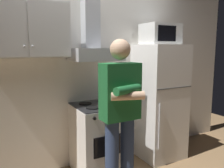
# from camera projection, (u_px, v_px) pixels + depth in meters

# --- Properties ---
(back_wall_tiled) EXTENTS (4.80, 0.10, 2.70)m
(back_wall_tiled) POSITION_uv_depth(u_px,v_px,m) (91.00, 63.00, 3.17)
(back_wall_tiled) COLOR silver
(back_wall_tiled) RESTS_ON ground_plane
(upper_cabinet) EXTENTS (0.90, 0.37, 0.60)m
(upper_cabinet) POSITION_uv_depth(u_px,v_px,m) (25.00, 29.00, 2.51)
(upper_cabinet) COLOR silver
(stove_oven) EXTENTS (0.60, 0.62, 0.87)m
(stove_oven) POSITION_uv_depth(u_px,v_px,m) (99.00, 138.00, 2.98)
(stove_oven) COLOR white
(stove_oven) RESTS_ON ground_plane
(range_hood) EXTENTS (0.60, 0.44, 0.75)m
(range_hood) POSITION_uv_depth(u_px,v_px,m) (94.00, 44.00, 2.91)
(range_hood) COLOR #B7BABF
(refrigerator) EXTENTS (0.60, 0.62, 1.60)m
(refrigerator) POSITION_uv_depth(u_px,v_px,m) (159.00, 101.00, 3.37)
(refrigerator) COLOR white
(refrigerator) RESTS_ON ground_plane
(microwave) EXTENTS (0.48, 0.37, 0.28)m
(microwave) POSITION_uv_depth(u_px,v_px,m) (160.00, 34.00, 3.25)
(microwave) COLOR silver
(microwave) RESTS_ON refrigerator
(person_standing) EXTENTS (0.38, 0.33, 1.64)m
(person_standing) POSITION_uv_depth(u_px,v_px,m) (120.00, 114.00, 2.36)
(person_standing) COLOR navy
(person_standing) RESTS_ON ground_plane
(cooking_pot) EXTENTS (0.29, 0.19, 0.10)m
(cooking_pot) POSITION_uv_depth(u_px,v_px,m) (113.00, 101.00, 2.86)
(cooking_pot) COLOR #B7BABF
(cooking_pot) RESTS_ON stove_oven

